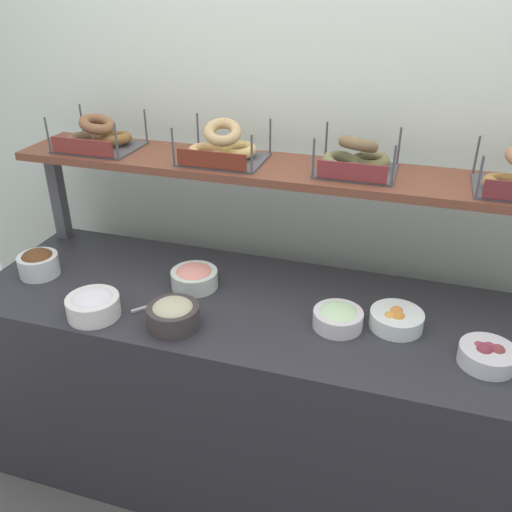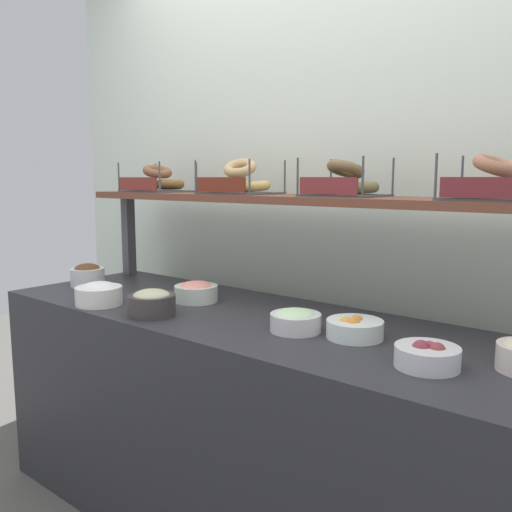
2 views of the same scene
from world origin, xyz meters
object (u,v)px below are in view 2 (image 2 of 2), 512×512
bowl_fruit_salad (355,328)px  bagel_basket_cinnamon_raisin (157,182)px  bagel_basket_everything (494,185)px  bagel_basket_plain (239,183)px  bowl_chocolate_spread (87,275)px  bowl_lox_spread (196,291)px  bagel_basket_poppy (344,183)px  bowl_cream_cheese (99,293)px  bowl_beet_salad (427,355)px  bowl_scallion_spread (296,320)px  serving_spoon_near_plate (159,304)px  bowl_tuna_salad (152,302)px

bowl_fruit_salad → bagel_basket_cinnamon_raisin: 1.33m
bagel_basket_cinnamon_raisin → bagel_basket_everything: size_ratio=1.07×
bagel_basket_plain → bowl_chocolate_spread: bearing=-154.4°
bowl_lox_spread → bagel_basket_poppy: bagel_basket_poppy is taller
bowl_chocolate_spread → bowl_lox_spread: 0.62m
bagel_basket_everything → bowl_chocolate_spread: bearing=-169.7°
bagel_basket_cinnamon_raisin → bagel_basket_plain: size_ratio=1.00×
bowl_cream_cheese → bagel_basket_poppy: 1.04m
bowl_chocolate_spread → bagel_basket_plain: bagel_basket_plain is taller
bagel_basket_cinnamon_raisin → bowl_beet_salad: bearing=-13.9°
bowl_cream_cheese → bowl_scallion_spread: bearing=12.9°
bowl_chocolate_spread → bagel_basket_cinnamon_raisin: bearing=66.6°
bowl_beet_salad → serving_spoon_near_plate: bowl_beet_salad is taller
bowl_beet_salad → bowl_lox_spread: size_ratio=0.98×
bowl_chocolate_spread → serving_spoon_near_plate: (0.56, -0.05, -0.05)m
bowl_beet_salad → bowl_lox_spread: bowl_lox_spread is taller
bagel_basket_everything → bowl_scallion_spread: bearing=-148.9°
bowl_scallion_spread → bagel_basket_plain: bearing=148.6°
bowl_scallion_spread → bowl_tuna_salad: bearing=-162.8°
bowl_lox_spread → bowl_beet_salad: bearing=-8.6°
bowl_fruit_salad → bagel_basket_plain: bagel_basket_plain is taller
bowl_chocolate_spread → bowl_beet_salad: size_ratio=0.89×
bowl_beet_salad → bagel_basket_everything: 0.58m
bowl_tuna_salad → bowl_scallion_spread: 0.55m
serving_spoon_near_plate → bagel_basket_cinnamon_raisin: size_ratio=0.45×
bowl_scallion_spread → bowl_cream_cheese: size_ratio=0.92×
bagel_basket_plain → bagel_basket_everything: bearing=-0.6°
bagel_basket_poppy → bagel_basket_cinnamon_raisin: bearing=-178.7°
serving_spoon_near_plate → bagel_basket_plain: bagel_basket_plain is taller
bowl_tuna_salad → bagel_basket_cinnamon_raisin: bagel_basket_cinnamon_raisin is taller
bowl_tuna_salad → bowl_chocolate_spread: bearing=166.0°
bagel_basket_poppy → bowl_beet_salad: bearing=-38.9°
bowl_chocolate_spread → bowl_lox_spread: size_ratio=0.87×
bowl_tuna_salad → bagel_basket_plain: bearing=88.9°
bowl_chocolate_spread → bowl_scallion_spread: bearing=0.0°
bagel_basket_cinnamon_raisin → bowl_chocolate_spread: bearing=-113.4°
bagel_basket_everything → bagel_basket_poppy: bearing=176.5°
bagel_basket_plain → bowl_tuna_salad: bearing=-91.1°
bowl_beet_salad → bowl_fruit_salad: (-0.28, 0.12, -0.00)m
bowl_scallion_spread → bagel_basket_poppy: (-0.02, 0.34, 0.44)m
bowl_cream_cheese → serving_spoon_near_plate: size_ratio=1.32×
bowl_tuna_salad → bowl_lox_spread: size_ratio=1.00×
bowl_cream_cheese → bagel_basket_everything: 1.48m
serving_spoon_near_plate → bowl_chocolate_spread: bearing=175.0°
serving_spoon_near_plate → bagel_basket_everything: size_ratio=0.49×
bowl_beet_salad → bagel_basket_everything: (0.04, 0.36, 0.44)m
bagel_basket_plain → bagel_basket_poppy: bagel_basket_plain is taller
bowl_lox_spread → bagel_basket_everything: (1.07, 0.21, 0.44)m
bagel_basket_plain → bagel_basket_poppy: 0.49m
bowl_tuna_salad → bagel_basket_plain: size_ratio=0.57×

